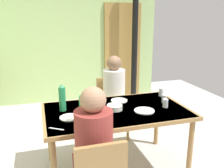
# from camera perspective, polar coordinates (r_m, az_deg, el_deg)

# --- Properties ---
(wall_back) EXTENTS (4.15, 0.10, 2.60)m
(wall_back) POSITION_cam_1_polar(r_m,az_deg,el_deg) (5.09, -12.42, 10.33)
(wall_back) COLOR #A6C77C
(wall_back) RESTS_ON ground_plane
(door_wooden) EXTENTS (0.80, 0.05, 2.00)m
(door_wooden) POSITION_cam_1_polar(r_m,az_deg,el_deg) (5.32, 2.47, 7.65)
(door_wooden) COLOR olive
(door_wooden) RESTS_ON ground_plane
(stove_pipe_column) EXTENTS (0.12, 0.12, 2.60)m
(stove_pipe_column) POSITION_cam_1_polar(r_m,az_deg,el_deg) (5.10, 5.35, 10.63)
(stove_pipe_column) COLOR black
(stove_pipe_column) RESTS_ON ground_plane
(dining_table) EXTENTS (1.56, 0.92, 0.74)m
(dining_table) POSITION_cam_1_polar(r_m,az_deg,el_deg) (2.70, 0.94, -7.29)
(dining_table) COLOR #9C7542
(dining_table) RESTS_ON ground_plane
(chair_far_diner) EXTENTS (0.40, 0.40, 0.87)m
(chair_far_diner) POSITION_cam_1_polar(r_m,az_deg,el_deg) (3.54, -0.13, -4.69)
(chair_far_diner) COLOR #9C7542
(chair_far_diner) RESTS_ON ground_plane
(person_near_diner) EXTENTS (0.30, 0.37, 0.77)m
(person_near_diner) POSITION_cam_1_polar(r_m,az_deg,el_deg) (1.97, -4.34, -12.91)
(person_near_diner) COLOR maroon
(person_near_diner) RESTS_ON ground_plane
(person_far_diner) EXTENTS (0.30, 0.37, 0.77)m
(person_far_diner) POSITION_cam_1_polar(r_m,az_deg,el_deg) (3.33, 0.54, -0.87)
(person_far_diner) COLOR silver
(person_far_diner) RESTS_ON ground_plane
(water_bottle_green_near) EXTENTS (0.07, 0.07, 0.31)m
(water_bottle_green_near) POSITION_cam_1_polar(r_m,az_deg,el_deg) (2.32, -6.88, -5.72)
(water_bottle_green_near) COLOR #31985E
(water_bottle_green_near) RESTS_ON dining_table
(water_bottle_green_far) EXTENTS (0.07, 0.07, 0.30)m
(water_bottle_green_far) POSITION_cam_1_polar(r_m,az_deg,el_deg) (2.66, -11.56, -3.27)
(water_bottle_green_far) COLOR #24864D
(water_bottle_green_far) RESTS_ON dining_table
(serving_bowl_center) EXTENTS (0.17, 0.17, 0.05)m
(serving_bowl_center) POSITION_cam_1_polar(r_m,az_deg,el_deg) (2.66, 0.62, -5.48)
(serving_bowl_center) COLOR silver
(serving_bowl_center) RESTS_ON dining_table
(dinner_plate_near_left) EXTENTS (0.20, 0.20, 0.01)m
(dinner_plate_near_left) POSITION_cam_1_polar(r_m,az_deg,el_deg) (2.50, -9.92, -7.71)
(dinner_plate_near_left) COLOR white
(dinner_plate_near_left) RESTS_ON dining_table
(dinner_plate_near_right) EXTENTS (0.22, 0.22, 0.01)m
(dinner_plate_near_right) POSITION_cam_1_polar(r_m,az_deg,el_deg) (2.65, 7.57, -6.21)
(dinner_plate_near_right) COLOR white
(dinner_plate_near_right) RESTS_ON dining_table
(dinner_plate_far_center) EXTENTS (0.22, 0.22, 0.01)m
(dinner_plate_far_center) POSITION_cam_1_polar(r_m,az_deg,el_deg) (2.79, -4.40, -5.01)
(dinner_plate_far_center) COLOR white
(dinner_plate_far_center) RESTS_ON dining_table
(dinner_plate_far_side) EXTENTS (0.20, 0.20, 0.01)m
(dinner_plate_far_side) POSITION_cam_1_polar(r_m,az_deg,el_deg) (2.94, 1.68, -3.89)
(dinner_plate_far_side) COLOR white
(dinner_plate_far_side) RESTS_ON dining_table
(drinking_glass_by_near_diner) EXTENTS (0.06, 0.06, 0.11)m
(drinking_glass_by_near_diner) POSITION_cam_1_polar(r_m,az_deg,el_deg) (3.17, 11.44, -1.86)
(drinking_glass_by_near_diner) COLOR silver
(drinking_glass_by_near_diner) RESTS_ON dining_table
(drinking_glass_by_far_diner) EXTENTS (0.06, 0.06, 0.10)m
(drinking_glass_by_far_diner) POSITION_cam_1_polar(r_m,az_deg,el_deg) (2.79, 12.38, -4.40)
(drinking_glass_by_far_diner) COLOR silver
(drinking_glass_by_far_diner) RESTS_ON dining_table
(drinking_glass_spare_center) EXTENTS (0.06, 0.06, 0.09)m
(drinking_glass_spare_center) POSITION_cam_1_polar(r_m,az_deg,el_deg) (2.95, 12.11, -3.35)
(drinking_glass_spare_center) COLOR silver
(drinking_glass_spare_center) RESTS_ON dining_table
(cutlery_knife_near) EXTENTS (0.13, 0.10, 0.00)m
(cutlery_knife_near) POSITION_cam_1_polar(r_m,az_deg,el_deg) (2.29, -12.90, -10.19)
(cutlery_knife_near) COLOR silver
(cutlery_knife_near) RESTS_ON dining_table
(cutlery_fork_near) EXTENTS (0.03, 0.15, 0.00)m
(cutlery_fork_near) POSITION_cam_1_polar(r_m,az_deg,el_deg) (2.43, -2.31, -8.29)
(cutlery_fork_near) COLOR silver
(cutlery_fork_near) RESTS_ON dining_table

